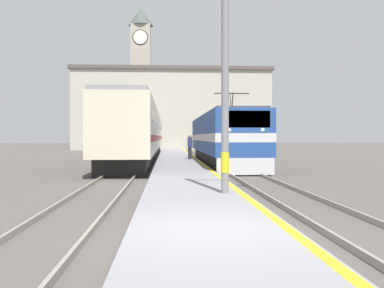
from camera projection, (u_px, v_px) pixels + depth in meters
The scene contains 10 objects.
ground_plane at pixel (177, 159), 38.00m from camera, with size 200.00×200.00×0.00m, color #514C47.
platform at pixel (178, 161), 33.01m from camera, with size 3.02×140.00×0.26m.
rail_track_near at pixel (217, 162), 33.17m from camera, with size 2.84×140.00×0.16m.
rail_track_far at pixel (137, 162), 32.84m from camera, with size 2.83×140.00×0.16m.
locomotive_train at pixel (222, 139), 30.69m from camera, with size 2.92×19.23×4.44m.
passenger_train at pixel (143, 133), 39.90m from camera, with size 2.92×40.98×4.15m.
catenary_mast at pixel (229, 63), 13.04m from camera, with size 2.34×0.24×7.50m.
person_on_platform at pixel (190, 146), 33.20m from camera, with size 0.34×0.34×1.85m.
clock_tower at pixel (141, 74), 80.17m from camera, with size 4.33×4.33×24.85m.
station_building at pixel (172, 109), 67.51m from camera, with size 29.41×7.72×12.06m.
Camera 1 is at (-0.80, -7.99, 1.90)m, focal length 42.00 mm.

